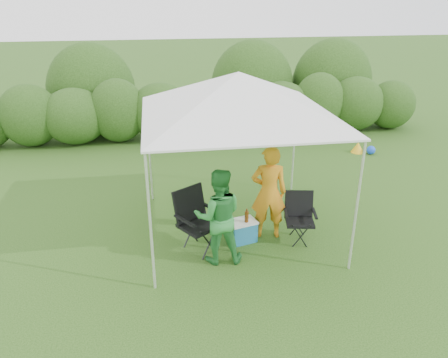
{
  "coord_description": "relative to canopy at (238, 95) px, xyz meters",
  "views": [
    {
      "loc": [
        -1.34,
        -6.33,
        4.0
      ],
      "look_at": [
        -0.25,
        0.4,
        1.05
      ],
      "focal_mm": 35.0,
      "sensor_mm": 36.0,
      "label": 1
    }
  ],
  "objects": [
    {
      "name": "ground",
      "position": [
        0.0,
        -0.5,
        -2.46
      ],
      "size": [
        70.0,
        70.0,
        0.0
      ],
      "primitive_type": "plane",
      "color": "#335A1C"
    },
    {
      "name": "hedge",
      "position": [
        0.0,
        5.5,
        -1.64
      ],
      "size": [
        13.33,
        1.53,
        1.8
      ],
      "color": "#2C5019",
      "rests_on": "ground"
    },
    {
      "name": "canopy",
      "position": [
        0.0,
        0.0,
        0.0
      ],
      "size": [
        3.1,
        3.1,
        2.83
      ],
      "color": "silver",
      "rests_on": "ground"
    },
    {
      "name": "chair_right",
      "position": [
        1.0,
        -0.5,
        -1.98
      ],
      "size": [
        0.6,
        0.56,
        0.86
      ],
      "rotation": [
        0.0,
        0.0,
        -0.19
      ],
      "color": "black",
      "rests_on": "ground"
    },
    {
      "name": "chair_left",
      "position": [
        -0.79,
        -0.51,
        -1.86
      ],
      "size": [
        0.83,
        0.82,
        1.06
      ],
      "rotation": [
        0.0,
        0.0,
        0.58
      ],
      "color": "black",
      "rests_on": "ground"
    },
    {
      "name": "man",
      "position": [
        0.49,
        -0.31,
        -1.63
      ],
      "size": [
        0.67,
        0.5,
        1.67
      ],
      "primitive_type": "imported",
      "rotation": [
        0.0,
        0.0,
        2.98
      ],
      "color": "orange",
      "rests_on": "ground"
    },
    {
      "name": "woman",
      "position": [
        -0.47,
        -0.93,
        -1.68
      ],
      "size": [
        0.81,
        0.65,
        1.57
      ],
      "primitive_type": "imported",
      "rotation": [
        0.0,
        0.0,
        3.06
      ],
      "color": "#2B8336",
      "rests_on": "ground"
    },
    {
      "name": "cooler",
      "position": [
        0.02,
        -0.42,
        -2.27
      ],
      "size": [
        0.53,
        0.44,
        0.39
      ],
      "rotation": [
        0.0,
        0.0,
        0.26
      ],
      "color": "teal",
      "rests_on": "ground"
    },
    {
      "name": "bottle",
      "position": [
        0.08,
        -0.46,
        -1.95
      ],
      "size": [
        0.07,
        0.07,
        0.25
      ],
      "primitive_type": "cylinder",
      "color": "#592D0C",
      "rests_on": "cooler"
    },
    {
      "name": "lawn_toy",
      "position": [
        4.04,
        3.46,
        -2.33
      ],
      "size": [
        0.57,
        0.48,
        0.29
      ],
      "color": "yellow",
      "rests_on": "ground"
    }
  ]
}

